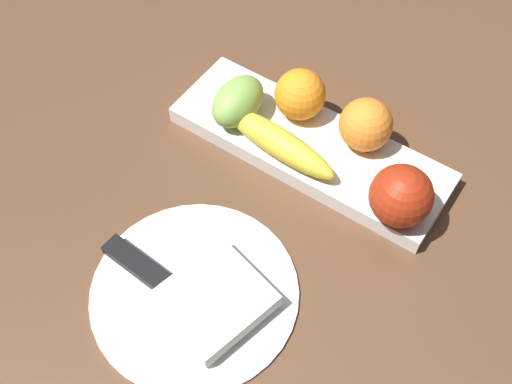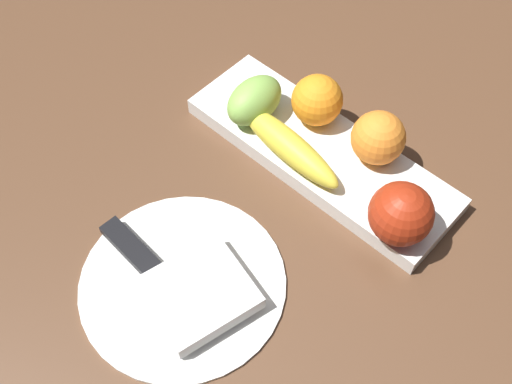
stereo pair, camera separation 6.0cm
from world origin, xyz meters
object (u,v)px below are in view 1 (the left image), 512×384
fruit_tray (309,146)px  folded_napkin (215,300)px  orange_near_apple (300,94)px  grape_bunch (238,101)px  orange_near_banana (366,125)px  dinner_plate (194,291)px  apple (403,194)px  knife (148,272)px  banana (280,140)px

fruit_tray → folded_napkin: (0.03, -0.24, 0.01)m
orange_near_apple → grape_bunch: size_ratio=0.79×
orange_near_banana → dinner_plate: bearing=-101.4°
orange_near_apple → orange_near_banana: same height
folded_napkin → apple: bearing=62.0°
fruit_tray → orange_near_banana: bearing=31.8°
dinner_plate → knife: (-0.05, -0.01, 0.01)m
banana → grape_bunch: 0.08m
orange_near_banana → folded_napkin: size_ratio=0.63×
banana → folded_napkin: bearing=109.7°
orange_near_apple → knife: bearing=-93.4°
fruit_tray → dinner_plate: fruit_tray is taller
apple → orange_near_apple: 0.19m
folded_napkin → fruit_tray: bearing=96.8°
apple → grape_bunch: bearing=176.0°
knife → dinner_plate: bearing=17.1°
apple → folded_napkin: 0.24m
banana → orange_near_banana: 0.11m
orange_near_banana → knife: 0.32m
banana → fruit_tray: bearing=-119.2°
banana → grape_bunch: (-0.08, 0.02, 0.01)m
banana → orange_near_banana: size_ratio=2.52×
fruit_tray → folded_napkin: size_ratio=3.43×
fruit_tray → grape_bunch: size_ratio=4.37×
orange_near_banana → folded_napkin: orange_near_banana is taller
orange_near_banana → apple: bearing=-39.4°
orange_near_apple → knife: 0.29m
orange_near_banana → knife: orange_near_banana is taller
banana → orange_near_apple: size_ratio=2.55×
apple → grape_bunch: 0.24m
orange_near_banana → grape_bunch: orange_near_banana is taller
orange_near_banana → fruit_tray: bearing=-148.2°
grape_bunch → folded_napkin: 0.26m
orange_near_apple → grape_bunch: (-0.06, -0.05, -0.01)m
fruit_tray → dinner_plate: (0.00, -0.24, -0.01)m
apple → orange_near_apple: (-0.18, 0.07, -0.00)m
fruit_tray → apple: size_ratio=4.97×
apple → orange_near_banana: size_ratio=1.10×
grape_bunch → orange_near_banana: bearing=18.8°
banana → knife: bearing=87.6°
grape_bunch → knife: (0.04, -0.24, -0.04)m
knife → folded_napkin: bearing=12.4°
knife → fruit_tray: bearing=81.3°
apple → banana: 0.17m
grape_bunch → dinner_plate: bearing=-66.4°
orange_near_banana → knife: (-0.11, -0.29, -0.04)m
fruit_tray → grape_bunch: grape_bunch is taller
dinner_plate → folded_napkin: 0.03m
banana → dinner_plate: size_ratio=0.72×
orange_near_apple → grape_bunch: bearing=-140.4°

